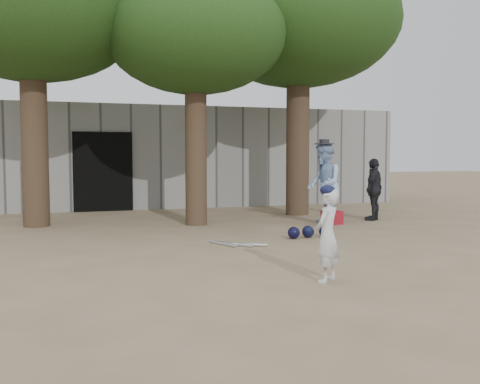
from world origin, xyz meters
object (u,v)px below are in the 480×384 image
object	(u,v)px
spectator_dark	(374,189)
red_bag	(332,218)
boy_player	(327,235)
spectator_blue	(324,184)

from	to	relation	value
spectator_dark	red_bag	bearing A→B (deg)	-23.67
spectator_dark	boy_player	bearing A→B (deg)	14.70
boy_player	spectator_blue	bearing A→B (deg)	-156.24
spectator_dark	red_bag	xyz separation A→B (m)	(-1.29, -0.34, -0.59)
boy_player	red_bag	xyz separation A→B (m)	(2.65, 4.93, -0.43)
red_bag	spectator_blue	bearing A→B (deg)	-146.79
boy_player	spectator_dark	bearing A→B (deg)	-166.74
boy_player	spectator_blue	distance (m)	5.27
boy_player	spectator_blue	world-z (taller)	spectator_blue
spectator_blue	spectator_dark	size ratio (longest dim) A/B	1.24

